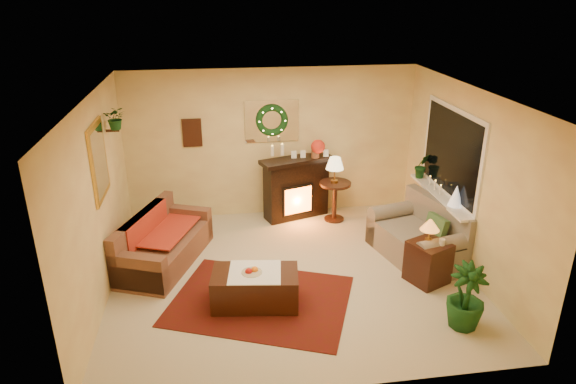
{
  "coord_description": "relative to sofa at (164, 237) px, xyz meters",
  "views": [
    {
      "loc": [
        -0.99,
        -6.27,
        3.87
      ],
      "look_at": [
        0.0,
        0.35,
        1.15
      ],
      "focal_mm": 32.0,
      "sensor_mm": 36.0,
      "label": 1
    }
  ],
  "objects": [
    {
      "name": "floor",
      "position": [
        1.79,
        -0.65,
        -0.43
      ],
      "size": [
        5.0,
        5.0,
        0.0
      ],
      "primitive_type": "plane",
      "color": "beige",
      "rests_on": "ground"
    },
    {
      "name": "gold_mirror",
      "position": [
        -0.69,
        -0.35,
        1.32
      ],
      "size": [
        0.03,
        0.84,
        1.0
      ],
      "primitive_type": "cube",
      "color": "gold",
      "rests_on": "wall_left"
    },
    {
      "name": "area_rug",
      "position": [
        1.29,
        -1.21,
        -0.42
      ],
      "size": [
        2.72,
        2.41,
        0.01
      ],
      "primitive_type": "cube",
      "rotation": [
        0.0,
        0.0,
        -0.38
      ],
      "color": "#71050A",
      "rests_on": "floor"
    },
    {
      "name": "mini_tree",
      "position": [
        4.2,
        -0.54,
        0.61
      ],
      "size": [
        0.22,
        0.22,
        0.33
      ],
      "primitive_type": "cone",
      "color": "white",
      "rests_on": "window_sill"
    },
    {
      "name": "wall_art",
      "position": [
        0.44,
        1.58,
        1.12
      ],
      "size": [
        0.32,
        0.03,
        0.48
      ],
      "primitive_type": "cube",
      "color": "#381E11",
      "rests_on": "wall_back"
    },
    {
      "name": "end_table_square",
      "position": [
        3.64,
        -1.06,
        -0.16
      ],
      "size": [
        0.64,
        0.64,
        0.59
      ],
      "primitive_type": "cube",
      "rotation": [
        0.0,
        0.0,
        0.43
      ],
      "color": "#41251C",
      "rests_on": "floor"
    },
    {
      "name": "window_frame",
      "position": [
        4.28,
        -0.1,
        1.12
      ],
      "size": [
        0.03,
        1.86,
        1.36
      ],
      "primitive_type": "cube",
      "color": "white",
      "rests_on": "wall_right"
    },
    {
      "name": "coffee_table",
      "position": [
        1.22,
        -1.26,
        -0.22
      ],
      "size": [
        1.17,
        0.75,
        0.46
      ],
      "primitive_type": "cube",
      "rotation": [
        0.0,
        0.0,
        -0.13
      ],
      "color": "#552F11",
      "rests_on": "floor"
    },
    {
      "name": "sofa",
      "position": [
        0.0,
        0.0,
        0.0
      ],
      "size": [
        1.39,
        1.96,
        0.77
      ],
      "primitive_type": "cube",
      "rotation": [
        0.0,
        0.0,
        -0.38
      ],
      "color": "#4A261D",
      "rests_on": "floor"
    },
    {
      "name": "mantel_candle_b",
      "position": [
        1.94,
        1.34,
        0.83
      ],
      "size": [
        0.06,
        0.06,
        0.19
      ],
      "primitive_type": "cylinder",
      "color": "silver",
      "rests_on": "fireplace"
    },
    {
      "name": "wreath",
      "position": [
        1.79,
        1.54,
        1.29
      ],
      "size": [
        0.55,
        0.11,
        0.55
      ],
      "primitive_type": "torus",
      "rotation": [
        1.57,
        0.0,
        0.0
      ],
      "color": "#194719",
      "rests_on": "wall_back"
    },
    {
      "name": "loveseat",
      "position": [
        3.74,
        -0.41,
        -0.01
      ],
      "size": [
        1.22,
        1.68,
        0.88
      ],
      "primitive_type": "cube",
      "rotation": [
        0.0,
        0.0,
        0.25
      ],
      "color": "#91755B",
      "rests_on": "floor"
    },
    {
      "name": "ceiling",
      "position": [
        1.79,
        -0.65,
        2.17
      ],
      "size": [
        5.0,
        5.0,
        0.0
      ],
      "primitive_type": "plane",
      "color": "white",
      "rests_on": "ground"
    },
    {
      "name": "fireplace",
      "position": [
        2.18,
        1.35,
        0.12
      ],
      "size": [
        1.17,
        0.68,
        1.02
      ],
      "primitive_type": "cube",
      "rotation": [
        0.0,
        0.0,
        0.31
      ],
      "color": "black",
      "rests_on": "floor"
    },
    {
      "name": "wall_right",
      "position": [
        4.29,
        -0.65,
        0.87
      ],
      "size": [
        4.5,
        4.5,
        0.0
      ],
      "primitive_type": "plane",
      "color": "#EFD88C",
      "rests_on": "ground"
    },
    {
      "name": "wall_left",
      "position": [
        -0.71,
        -0.65,
        0.87
      ],
      "size": [
        4.5,
        4.5,
        0.0
      ],
      "primitive_type": "plane",
      "color": "#EFD88C",
      "rests_on": "ground"
    },
    {
      "name": "side_table_round",
      "position": [
        2.83,
        1.1,
        -0.11
      ],
      "size": [
        0.58,
        0.58,
        0.7
      ],
      "primitive_type": "cylinder",
      "rotation": [
        0.0,
        0.0,
        -0.08
      ],
      "color": "#361F11",
      "rests_on": "floor"
    },
    {
      "name": "lamp_tiffany",
      "position": [
        3.62,
        -1.03,
        0.32
      ],
      "size": [
        0.26,
        0.26,
        0.39
      ],
      "primitive_type": "cone",
      "color": "orange",
      "rests_on": "end_table_square"
    },
    {
      "name": "red_throw",
      "position": [
        -0.02,
        0.18,
        0.03
      ],
      "size": [
        0.73,
        1.19,
        0.02
      ],
      "primitive_type": "cube",
      "color": "red",
      "rests_on": "sofa"
    },
    {
      "name": "window_sill",
      "position": [
        4.17,
        -0.1,
        0.44
      ],
      "size": [
        0.22,
        1.86,
        0.04
      ],
      "primitive_type": "cube",
      "color": "white",
      "rests_on": "wall_right"
    },
    {
      "name": "hanging_plant",
      "position": [
        -0.55,
        0.4,
        1.54
      ],
      "size": [
        0.33,
        0.28,
        0.36
      ],
      "primitive_type": "imported",
      "color": "#194719",
      "rests_on": "wall_left"
    },
    {
      "name": "poinsettia",
      "position": [
        2.55,
        1.3,
        0.87
      ],
      "size": [
        0.24,
        0.24,
        0.24
      ],
      "primitive_type": "sphere",
      "color": "red",
      "rests_on": "fireplace"
    },
    {
      "name": "wall_front",
      "position": [
        1.79,
        -2.9,
        0.87
      ],
      "size": [
        5.0,
        5.0,
        0.0
      ],
      "primitive_type": "plane",
      "color": "#EFD88C",
      "rests_on": "ground"
    },
    {
      "name": "floor_palm",
      "position": [
        3.67,
        -2.1,
        0.02
      ],
      "size": [
        1.41,
        1.41,
        2.47
      ],
      "primitive_type": "imported",
      "rotation": [
        0.0,
        0.0,
        0.02
      ],
      "color": "#1C3E17",
      "rests_on": "floor"
    },
    {
      "name": "sill_plant",
      "position": [
        4.16,
        0.64,
        0.66
      ],
      "size": [
        0.29,
        0.24,
        0.53
      ],
      "primitive_type": "imported",
      "color": "#295D21",
      "rests_on": "window_sill"
    },
    {
      "name": "wall_back",
      "position": [
        1.79,
        1.6,
        0.87
      ],
      "size": [
        5.0,
        5.0,
        0.0
      ],
      "primitive_type": "plane",
      "color": "#EFD88C",
      "rests_on": "ground"
    },
    {
      "name": "window_glass",
      "position": [
        4.26,
        -0.1,
        1.12
      ],
      "size": [
        0.02,
        1.7,
        1.22
      ],
      "primitive_type": "cube",
      "color": "black",
      "rests_on": "wall_right"
    },
    {
      "name": "mantel_candle_a",
      "position": [
        1.76,
        1.3,
        0.83
      ],
      "size": [
        0.06,
        0.06,
        0.17
      ],
      "primitive_type": "cylinder",
      "color": "beige",
      "rests_on": "fireplace"
    },
    {
      "name": "mantel_mirror",
      "position": [
        1.79,
        1.58,
        1.27
      ],
      "size": [
        0.92,
        0.02,
        0.72
      ],
      "primitive_type": "cube",
      "color": "white",
      "rests_on": "wall_back"
    },
    {
      "name": "fruit_bowl",
      "position": [
        1.18,
        -1.27,
        0.02
      ],
      "size": [
        0.26,
        0.26,
        0.06
      ],
      "primitive_type": "cylinder",
      "color": "beige",
      "rests_on": "coffee_table"
    },
    {
      "name": "lamp_cream",
      "position": [
        2.8,
        1.09,
        0.45
      ],
      "size": [
        0.3,
        0.3,
        0.47
      ],
      "primitive_type": "cone",
      "color": "beige",
      "rests_on": "side_table_round"
    }
  ]
}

